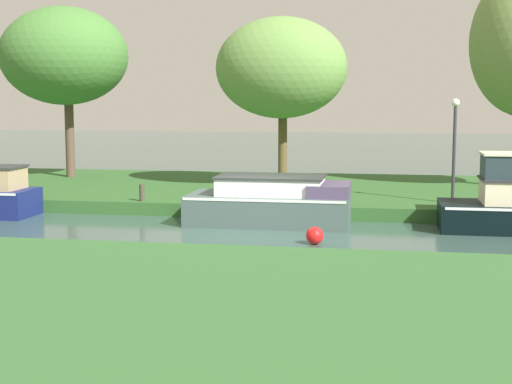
# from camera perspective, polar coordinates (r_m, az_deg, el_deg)

# --- Properties ---
(ground_plane) EXTENTS (120.00, 120.00, 0.00)m
(ground_plane) POSITION_cam_1_polar(r_m,az_deg,el_deg) (20.08, -0.25, -2.97)
(ground_plane) COLOR #37524A
(riverbank_far) EXTENTS (72.00, 10.00, 0.40)m
(riverbank_far) POSITION_cam_1_polar(r_m,az_deg,el_deg) (26.90, 2.39, 0.02)
(riverbank_far) COLOR #2E5A27
(riverbank_far) RESTS_ON ground_plane
(riverbank_near) EXTENTS (72.00, 10.00, 0.40)m
(riverbank_near) POSITION_cam_1_polar(r_m,az_deg,el_deg) (11.52, -8.29, -9.69)
(riverbank_near) COLOR #31612E
(riverbank_near) RESTS_ON ground_plane
(slate_barge) EXTENTS (4.55, 2.15, 1.37)m
(slate_barge) POSITION_cam_1_polar(r_m,az_deg,el_deg) (21.10, 1.29, -0.78)
(slate_barge) COLOR #425652
(slate_barge) RESTS_ON ground_plane
(willow_tree_left) EXTENTS (5.02, 4.76, 6.69)m
(willow_tree_left) POSITION_cam_1_polar(r_m,az_deg,el_deg) (30.68, -14.41, 9.98)
(willow_tree_left) COLOR brown
(willow_tree_left) RESTS_ON riverbank_far
(willow_tree_centre) EXTENTS (4.62, 3.68, 5.96)m
(willow_tree_centre) POSITION_cam_1_polar(r_m,az_deg,el_deg) (26.50, 1.92, 9.41)
(willow_tree_centre) COLOR brown
(willow_tree_centre) RESTS_ON riverbank_far
(lamp_post) EXTENTS (0.24, 0.24, 3.13)m
(lamp_post) POSITION_cam_1_polar(r_m,az_deg,el_deg) (23.10, 14.88, 3.97)
(lamp_post) COLOR #333338
(lamp_post) RESTS_ON riverbank_far
(mooring_post_near) EXTENTS (0.16, 0.16, 0.52)m
(mooring_post_near) POSITION_cam_1_polar(r_m,az_deg,el_deg) (23.19, -8.68, -0.05)
(mooring_post_near) COLOR #423B30
(mooring_post_near) RESTS_ON riverbank_far
(channel_buoy) EXTENTS (0.43, 0.43, 0.43)m
(channel_buoy) POSITION_cam_1_polar(r_m,az_deg,el_deg) (18.26, 4.49, -3.32)
(channel_buoy) COLOR red
(channel_buoy) RESTS_ON ground_plane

